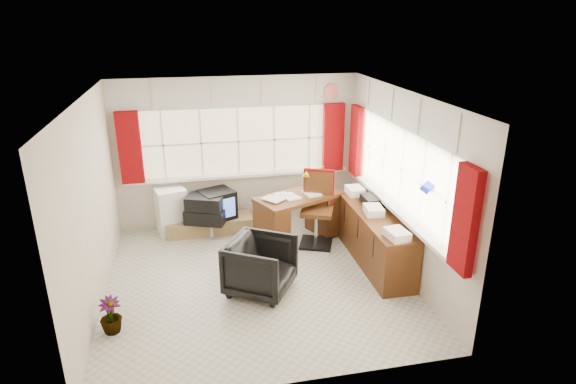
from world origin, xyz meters
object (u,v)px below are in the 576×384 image
object	(u,v)px
office_chair	(261,266)
tv_bench	(210,224)
task_chair	(318,205)
mini_fridge	(171,211)
credenza	(374,237)
crt_tv	(217,204)
desk_lamp	(322,174)
desk	(298,216)
radiator	(252,260)

from	to	relation	value
office_chair	tv_bench	bearing A→B (deg)	46.82
task_chair	mini_fridge	size ratio (longest dim) A/B	1.51
credenza	crt_tv	xyz separation A→B (m)	(-2.14, 1.49, 0.10)
desk_lamp	crt_tv	distance (m)	1.81
desk	office_chair	xyz separation A→B (m)	(-0.82, -1.37, -0.06)
office_chair	crt_tv	world-z (taller)	office_chair
mini_fridge	task_chair	bearing A→B (deg)	-19.52
crt_tv	task_chair	bearing A→B (deg)	-24.60
desk_lamp	radiator	size ratio (longest dim) A/B	0.81
desk	task_chair	world-z (taller)	task_chair
tv_bench	credenza	bearing A→B (deg)	-33.70
office_chair	crt_tv	distance (m)	2.01
desk	office_chair	distance (m)	1.59
task_chair	radiator	distance (m)	1.46
office_chair	task_chair	bearing A→B (deg)	-9.69
credenza	mini_fridge	distance (m)	3.30
task_chair	crt_tv	xyz separation A→B (m)	(-1.51, 0.69, -0.14)
office_chair	credenza	xyz separation A→B (m)	(1.73, 0.47, 0.02)
credenza	tv_bench	size ratio (longest dim) A/B	1.43
office_chair	crt_tv	size ratio (longest dim) A/B	1.21
desk_lamp	task_chair	world-z (taller)	desk_lamp
desk	crt_tv	bearing A→B (deg)	154.36
task_chair	credenza	size ratio (longest dim) A/B	0.58
tv_bench	office_chair	bearing A→B (deg)	-74.50
task_chair	radiator	size ratio (longest dim) A/B	2.14
mini_fridge	credenza	bearing A→B (deg)	-28.99
office_chair	radiator	xyz separation A→B (m)	(-0.05, 0.45, -0.14)
credenza	crt_tv	bearing A→B (deg)	145.14
desk_lamp	office_chair	size ratio (longest dim) A/B	0.56
radiator	crt_tv	xyz separation A→B (m)	(-0.37, 1.51, 0.26)
radiator	tv_bench	bearing A→B (deg)	108.13
tv_bench	crt_tv	distance (m)	0.38
mini_fridge	desk_lamp	bearing A→B (deg)	-15.29
desk	desk_lamp	distance (m)	0.76
radiator	task_chair	bearing A→B (deg)	35.36
credenza	crt_tv	world-z (taller)	credenza
tv_bench	mini_fridge	bearing A→B (deg)	172.52
desk_lamp	mini_fridge	bearing A→B (deg)	164.71
credenza	crt_tv	size ratio (longest dim) A/B	3.04
desk	office_chair	size ratio (longest dim) A/B	1.85
task_chair	desk	bearing A→B (deg)	160.09
task_chair	crt_tv	bearing A→B (deg)	155.40
radiator	tv_bench	xyz separation A→B (m)	(-0.50, 1.54, -0.10)
desk_lamp	task_chair	distance (m)	0.49
tv_bench	radiator	bearing A→B (deg)	-71.87
desk	mini_fridge	size ratio (longest dim) A/B	1.90
tv_bench	desk_lamp	bearing A→B (deg)	-17.87
desk_lamp	task_chair	bearing A→B (deg)	-124.94
tv_bench	mini_fridge	distance (m)	0.67
task_chair	crt_tv	size ratio (longest dim) A/B	1.78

